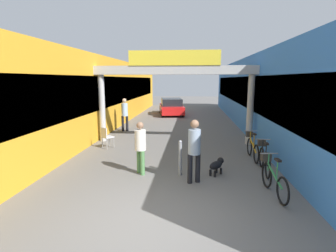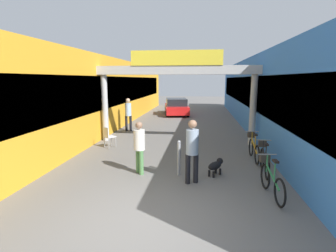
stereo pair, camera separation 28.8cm
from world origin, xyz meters
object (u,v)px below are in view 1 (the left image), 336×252
(bollard_post_metal, at_px, (180,157))
(bicycle_green_nearest, at_px, (273,177))
(pedestrian_with_dog, at_px, (194,147))
(pedestrian_carrying_crate, at_px, (125,112))
(dog_on_leash, at_px, (217,165))
(cafe_chair_aluminium_nearer, at_px, (106,136))
(bicycle_black_second, at_px, (264,158))
(bicycle_orange_third, at_px, (252,147))
(parked_car_red, at_px, (171,107))
(pedestrian_companion, at_px, (140,145))

(bollard_post_metal, bearing_deg, bicycle_green_nearest, -24.51)
(pedestrian_with_dog, height_order, pedestrian_carrying_crate, pedestrian_carrying_crate)
(pedestrian_carrying_crate, height_order, dog_on_leash, pedestrian_carrying_crate)
(pedestrian_with_dog, xyz_separation_m, cafe_chair_aluminium_nearer, (-3.65, 3.40, -0.49))
(bicycle_black_second, bearing_deg, pedestrian_carrying_crate, 135.15)
(bicycle_orange_third, bearing_deg, parked_car_red, 108.50)
(bicycle_orange_third, relative_size, parked_car_red, 0.40)
(dog_on_leash, xyz_separation_m, bollard_post_metal, (-1.11, -0.14, 0.25))
(bicycle_black_second, distance_m, bicycle_orange_third, 1.39)
(pedestrian_companion, relative_size, cafe_chair_aluminium_nearer, 1.82)
(pedestrian_with_dog, xyz_separation_m, parked_car_red, (-1.79, 14.26, -0.39))
(pedestrian_companion, xyz_separation_m, cafe_chair_aluminium_nearer, (-2.03, 2.84, -0.38))
(bollard_post_metal, bearing_deg, pedestrian_carrying_crate, 117.46)
(pedestrian_with_dog, xyz_separation_m, bicycle_orange_third, (2.13, 2.53, -0.60))
(cafe_chair_aluminium_nearer, xyz_separation_m, parked_car_red, (1.86, 10.86, 0.10))
(bicycle_orange_third, bearing_deg, pedestrian_with_dog, -130.21)
(bollard_post_metal, bearing_deg, bicycle_black_second, 12.22)
(cafe_chair_aluminium_nearer, bearing_deg, pedestrian_companion, -54.45)
(pedestrian_carrying_crate, bearing_deg, bicycle_green_nearest, -52.80)
(pedestrian_companion, relative_size, pedestrian_carrying_crate, 0.88)
(pedestrian_with_dog, height_order, bicycle_black_second, pedestrian_with_dog)
(cafe_chair_aluminium_nearer, height_order, parked_car_red, parked_car_red)
(pedestrian_with_dog, relative_size, pedestrian_companion, 1.11)
(bicycle_orange_third, height_order, parked_car_red, parked_car_red)
(bicycle_orange_third, distance_m, cafe_chair_aluminium_nearer, 5.85)
(pedestrian_carrying_crate, height_order, bicycle_green_nearest, pedestrian_carrying_crate)
(bicycle_green_nearest, distance_m, bicycle_black_second, 1.67)
(bicycle_black_second, bearing_deg, dog_on_leash, -164.16)
(pedestrian_companion, xyz_separation_m, parked_car_red, (-0.17, 13.70, -0.28))
(bicycle_green_nearest, bearing_deg, bollard_post_metal, 155.49)
(dog_on_leash, distance_m, parked_car_red, 13.78)
(pedestrian_companion, xyz_separation_m, dog_on_leash, (2.32, 0.15, -0.62))
(pedestrian_with_dog, xyz_separation_m, dog_on_leash, (0.70, 0.71, -0.73))
(pedestrian_with_dog, relative_size, pedestrian_carrying_crate, 0.98)
(bicycle_black_second, bearing_deg, parked_car_red, 106.91)
(dog_on_leash, relative_size, bicycle_orange_third, 0.39)
(dog_on_leash, bearing_deg, bicycle_orange_third, 51.67)
(bicycle_green_nearest, bearing_deg, parked_car_red, 104.32)
(pedestrian_companion, distance_m, cafe_chair_aluminium_nearer, 3.51)
(bollard_post_metal, distance_m, parked_car_red, 13.76)
(pedestrian_with_dog, distance_m, pedestrian_companion, 1.72)
(bicycle_black_second, bearing_deg, bicycle_green_nearest, -97.44)
(bollard_post_metal, bearing_deg, cafe_chair_aluminium_nearer, 138.82)
(pedestrian_carrying_crate, xyz_separation_m, dog_on_leash, (4.51, -6.41, -0.76))
(bicycle_orange_third, xyz_separation_m, bollard_post_metal, (-2.55, -1.96, 0.11))
(pedestrian_with_dog, relative_size, bicycle_orange_third, 1.06)
(pedestrian_companion, xyz_separation_m, bicycle_orange_third, (3.75, 1.96, -0.48))
(pedestrian_carrying_crate, distance_m, bicycle_black_second, 8.50)
(bicycle_green_nearest, height_order, bollard_post_metal, bollard_post_metal)
(bicycle_green_nearest, bearing_deg, dog_on_leash, 136.14)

